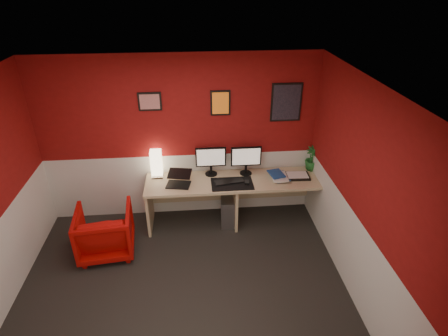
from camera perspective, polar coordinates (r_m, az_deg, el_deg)
ground at (r=4.70m, az=-6.30°, el=-18.90°), size 4.00×3.50×0.01m
ceiling at (r=3.33m, az=-8.61°, el=11.62°), size 4.00×3.50×0.01m
wall_back at (r=5.40m, az=-6.90°, el=4.35°), size 4.00×0.01×2.50m
wall_right at (r=4.27m, az=20.69°, el=-4.56°), size 0.01×3.50×2.50m
wainscot_back at (r=5.75m, az=-6.47°, el=-2.50°), size 4.00×0.01×1.00m
wainscot_right at (r=4.70m, az=19.05°, el=-12.26°), size 0.01×3.50×1.00m
desk at (r=5.56m, az=1.64°, el=-5.14°), size 2.60×0.65×0.73m
shoji_lamp at (r=5.45m, az=-10.46°, el=0.54°), size 0.16×0.16×0.40m
laptop at (r=5.22m, az=-7.17°, el=-1.65°), size 0.37×0.29×0.22m
monitor_left at (r=5.38m, az=-2.06°, el=1.71°), size 0.45×0.06×0.58m
monitor_right at (r=5.41m, az=3.49°, el=1.81°), size 0.45×0.06×0.58m
desk_mat at (r=5.27m, az=1.28°, el=-2.46°), size 0.60×0.38×0.01m
keyboard at (r=5.30m, az=0.82°, el=-2.12°), size 0.44×0.21×0.02m
mouse at (r=5.28m, az=3.58°, el=-2.23°), size 0.07×0.11×0.03m
book_bottom at (r=5.44m, az=7.59°, el=-1.54°), size 0.27×0.34×0.03m
book_middle at (r=5.40m, az=7.46°, el=-1.42°), size 0.23×0.31×0.02m
book_top at (r=5.41m, az=7.17°, el=-1.08°), size 0.25×0.30×0.03m
zen_tray at (r=5.54m, az=11.32°, el=-1.23°), size 0.36×0.26×0.03m
potted_plant at (r=5.72m, az=13.56°, el=1.46°), size 0.23×0.23×0.38m
pc_tower at (r=5.63m, az=0.56°, el=-6.36°), size 0.23×0.46×0.45m
armchair at (r=5.27m, az=-17.99°, el=-9.33°), size 0.79×0.81×0.67m
art_left at (r=5.20m, az=-11.47°, el=10.10°), size 0.32×0.02×0.26m
art_center at (r=5.20m, az=-0.56°, el=10.09°), size 0.28×0.02×0.36m
art_right at (r=5.36m, az=9.66°, el=10.04°), size 0.44×0.02×0.56m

